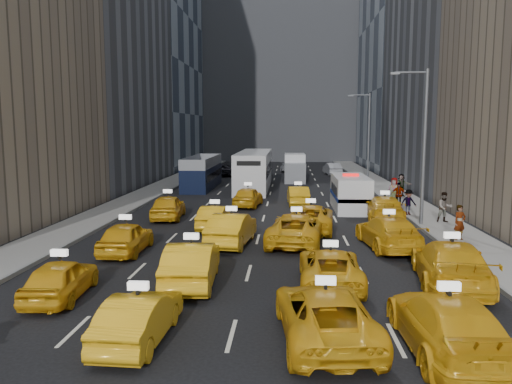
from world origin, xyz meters
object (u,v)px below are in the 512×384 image
at_px(taxi_2, 325,314).
at_px(taxi_3, 447,324).
at_px(taxi_1, 139,317).
at_px(double_decker, 202,173).
at_px(city_bus, 254,170).
at_px(box_truck, 295,168).
at_px(nypd_van, 350,193).
at_px(pedestrian_0, 460,222).

relative_size(taxi_2, taxi_3, 0.98).
relative_size(taxi_1, double_decker, 0.39).
bearing_deg(taxi_2, taxi_1, -0.96).
bearing_deg(double_decker, taxi_3, -65.46).
relative_size(taxi_2, city_bus, 0.38).
distance_m(double_decker, box_truck, 11.08).
relative_size(taxi_1, taxi_2, 0.78).
xyz_separation_m(taxi_1, box_truck, (4.70, 40.76, 0.75)).
relative_size(nypd_van, pedestrian_0, 3.40).
relative_size(nypd_van, box_truck, 0.93).
height_order(nypd_van, pedestrian_0, nypd_van).
bearing_deg(taxi_3, pedestrian_0, -111.32).
bearing_deg(box_truck, nypd_van, -74.43).
xyz_separation_m(taxi_3, box_truck, (-3.36, 40.94, 0.64)).
height_order(taxi_3, double_decker, double_decker).
distance_m(taxi_3, box_truck, 41.08).
bearing_deg(city_bus, taxi_1, -98.18).
distance_m(taxi_2, box_truck, 40.34).
relative_size(double_decker, city_bus, 0.76).
relative_size(taxi_3, double_decker, 0.51).
bearing_deg(city_bus, double_decker, 171.93).
height_order(taxi_2, nypd_van, nypd_van).
bearing_deg(taxi_2, nypd_van, -104.51).
relative_size(city_bus, box_truck, 2.12).
bearing_deg(pedestrian_0, taxi_3, -130.54).
distance_m(taxi_2, taxi_3, 3.11).
xyz_separation_m(taxi_2, nypd_van, (3.32, 21.77, 0.43)).
height_order(nypd_van, box_truck, box_truck).
bearing_deg(double_decker, taxi_2, -69.85).
height_order(taxi_1, city_bus, city_bus).
height_order(taxi_1, double_decker, double_decker).
bearing_deg(nypd_van, city_bus, 124.54).
relative_size(taxi_1, nypd_van, 0.67).
relative_size(city_bus, pedestrian_0, 7.71).
distance_m(nypd_van, pedestrian_0, 10.68).
bearing_deg(double_decker, nypd_van, -38.78).
relative_size(taxi_1, taxi_3, 0.76).
bearing_deg(taxi_1, box_truck, -94.24).
relative_size(double_decker, box_truck, 1.60).
distance_m(box_truck, pedestrian_0, 29.44).
height_order(taxi_1, taxi_2, taxi_2).
relative_size(taxi_3, pedestrian_0, 3.00).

